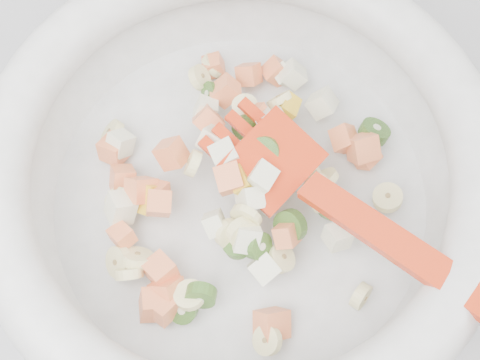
{
  "coord_description": "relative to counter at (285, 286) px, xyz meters",
  "views": [
    {
      "loc": [
        -0.09,
        1.23,
        1.41
      ],
      "look_at": [
        -0.08,
        1.43,
        0.95
      ],
      "focal_mm": 45.0,
      "sensor_mm": 36.0,
      "label": 1
    }
  ],
  "objects": [
    {
      "name": "mixing_bowl",
      "position": [
        -0.08,
        -0.02,
        0.51
      ],
      "size": [
        0.43,
        0.42,
        0.13
      ],
      "color": "#B7B7B5",
      "rests_on": "counter"
    },
    {
      "name": "counter",
      "position": [
        0.0,
        0.0,
        0.0
      ],
      "size": [
        2.0,
        0.6,
        0.9
      ],
      "primitive_type": "cube",
      "color": "#9B9BA1",
      "rests_on": "ground"
    }
  ]
}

